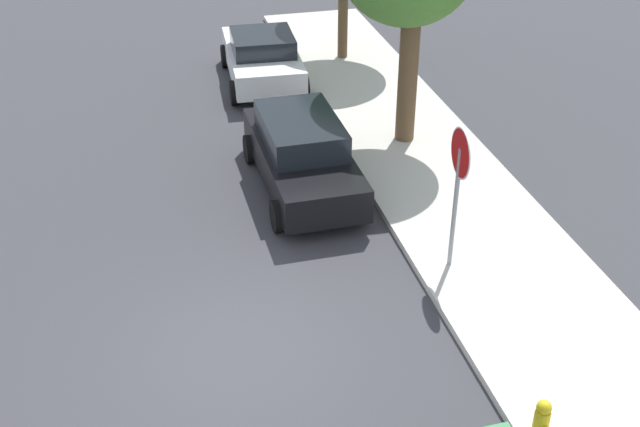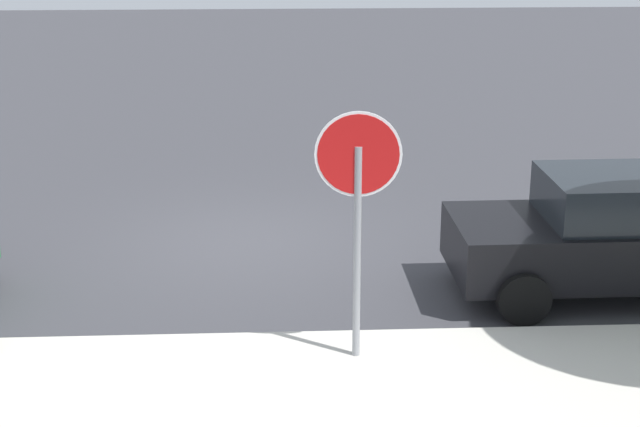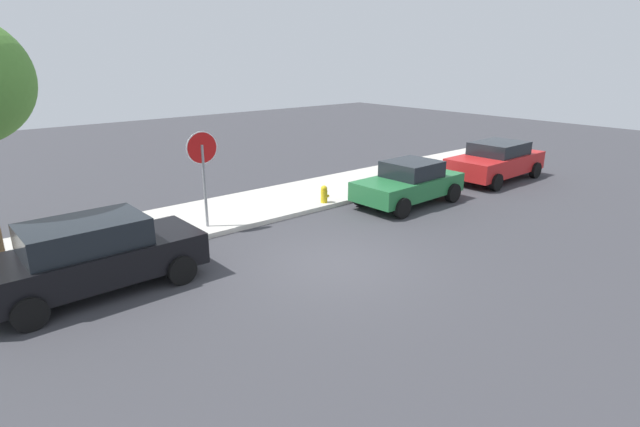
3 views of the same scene
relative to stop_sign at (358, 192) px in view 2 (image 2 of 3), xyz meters
The scene contains 4 objects.
ground_plane 4.70m from the stop_sign, 73.07° to the right, with size 60.00×60.00×0.00m, color #38383D.
sidewalk_curb 2.47m from the stop_sign, 37.98° to the left, with size 32.00×3.18×0.14m, color beige.
stop_sign is the anchor object (origin of this frame).
parked_car_black 4.21m from the stop_sign, 152.11° to the right, with size 4.35×1.98×1.57m.
Camera 2 is at (-0.38, 13.62, 4.90)m, focal length 55.00 mm.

